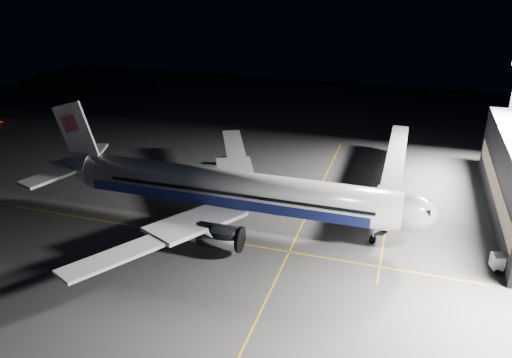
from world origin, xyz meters
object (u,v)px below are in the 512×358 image
object	(u,v)px
safety_cone_a	(279,213)
jet_bridge	(395,167)
baggage_tug	(224,161)
safety_cone_c	(219,178)
airliner	(227,189)
service_truck	(509,262)
safety_cone_b	(281,211)
floodlight_mast_north	(510,109)

from	to	relation	value
safety_cone_a	jet_bridge	bearing A→B (deg)	41.13
baggage_tug	safety_cone_c	xyz separation A→B (m)	(1.86, -7.27, -0.39)
airliner	safety_cone_c	size ratio (longest dim) A/B	104.91
jet_bridge	safety_cone_c	xyz separation A→B (m)	(-30.00, -4.06, -4.29)
service_truck	safety_cone_c	distance (m)	48.25
jet_bridge	safety_cone_b	size ratio (longest dim) A/B	61.08
safety_cone_a	safety_cone_c	xyz separation A→B (m)	(-13.90, 10.00, -0.00)
service_truck	safety_cone_b	bearing A→B (deg)	152.69
service_truck	baggage_tug	size ratio (longest dim) A/B	2.10
safety_cone_a	safety_cone_b	xyz separation A→B (m)	(0.10, 0.81, -0.01)
baggage_tug	safety_cone_c	world-z (taller)	baggage_tug
safety_cone_a	safety_cone_b	distance (m)	0.82
service_truck	safety_cone_a	xyz separation A→B (m)	(-31.65, 5.89, -0.92)
safety_cone_b	safety_cone_c	xyz separation A→B (m)	(-14.00, 9.19, 0.01)
service_truck	floodlight_mast_north	bearing A→B (deg)	70.55
airliner	service_truck	size ratio (longest dim) A/B	13.02
floodlight_mast_north	safety_cone_a	size ratio (longest dim) A/B	35.30
baggage_tug	safety_cone_b	world-z (taller)	baggage_tug
jet_bridge	floodlight_mast_north	size ratio (longest dim) A/B	1.66
service_truck	safety_cone_a	bearing A→B (deg)	154.14
service_truck	safety_cone_b	distance (m)	32.27
floodlight_mast_north	baggage_tug	size ratio (longest dim) A/B	9.23
jet_bridge	baggage_tug	bearing A→B (deg)	174.24
jet_bridge	service_truck	distance (m)	25.51
safety_cone_b	airliner	bearing A→B (deg)	-145.78
jet_bridge	service_truck	bearing A→B (deg)	-52.06
baggage_tug	safety_cone_c	bearing A→B (deg)	-83.43
service_truck	safety_cone_a	world-z (taller)	service_truck
airliner	jet_bridge	bearing A→B (deg)	38.04
jet_bridge	baggage_tug	world-z (taller)	jet_bridge
service_truck	baggage_tug	xyz separation A→B (m)	(-47.41, 23.16, -0.52)
safety_cone_b	jet_bridge	bearing A→B (deg)	39.61
safety_cone_c	safety_cone_b	bearing A→B (deg)	-33.27
safety_cone_a	safety_cone_b	world-z (taller)	safety_cone_a
service_truck	safety_cone_b	world-z (taller)	service_truck
baggage_tug	safety_cone_a	world-z (taller)	baggage_tug
service_truck	safety_cone_a	size ratio (longest dim) A/B	8.05
jet_bridge	safety_cone_c	distance (m)	30.58
jet_bridge	safety_cone_a	world-z (taller)	jet_bridge
safety_cone_a	floodlight_mast_north	bearing A→B (deg)	39.38
floodlight_mast_north	safety_cone_b	distance (m)	45.17
service_truck	baggage_tug	distance (m)	52.76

